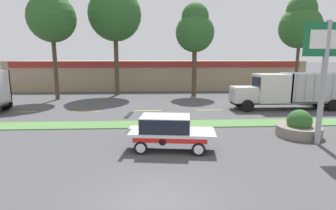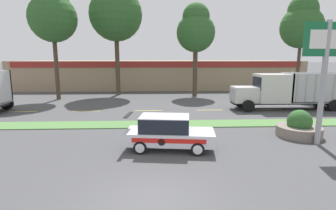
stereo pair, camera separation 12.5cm
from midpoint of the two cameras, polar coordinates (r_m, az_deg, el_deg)
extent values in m
plane|color=#474749|center=(8.94, -3.33, -20.27)|extent=(600.00, 600.00, 0.00)
cube|color=#517F42|center=(18.18, -2.91, -4.19)|extent=(120.00, 1.98, 0.06)
cube|color=yellow|center=(25.74, -28.89, -1.26)|extent=(2.40, 0.14, 0.01)
cube|color=yellow|center=(23.83, -17.18, -1.26)|extent=(2.40, 0.14, 0.01)
cube|color=yellow|center=(23.06, -4.09, -1.20)|extent=(2.40, 0.14, 0.01)
cube|color=yellow|center=(23.53, 9.17, -1.07)|extent=(2.40, 0.14, 0.01)
cube|color=yellow|center=(25.18, 21.30, -0.91)|extent=(2.40, 0.14, 0.01)
cube|color=yellow|center=(27.80, 31.54, -0.74)|extent=(2.40, 0.14, 0.01)
cube|color=silver|center=(25.84, -32.23, 3.31)|extent=(0.16, 2.58, 2.72)
cylinder|color=black|center=(27.38, -31.56, 0.29)|extent=(1.11, 0.30, 1.11)
cube|color=black|center=(26.00, 24.99, 0.50)|extent=(10.37, 1.29, 0.18)
cube|color=silver|center=(24.27, 16.45, 2.25)|extent=(2.12, 1.92, 1.36)
cube|color=#B7B7BC|center=(23.93, 13.98, 2.26)|extent=(0.06, 1.64, 1.15)
cube|color=silver|center=(25.07, 21.67, 3.47)|extent=(2.64, 2.34, 2.47)
cube|color=black|center=(24.52, 18.88, 4.52)|extent=(0.04, 1.99, 1.11)
cylinder|color=silver|center=(24.95, 25.47, 4.87)|extent=(0.14, 0.14, 1.47)
cube|color=#ADADB2|center=(27.16, 29.47, 0.83)|extent=(5.61, 2.34, 0.12)
cube|color=#ADADB2|center=(25.67, 24.54, 3.58)|extent=(0.16, 2.34, 2.50)
cube|color=#ADADB2|center=(26.11, 30.96, 3.14)|extent=(5.61, 0.16, 2.50)
cube|color=#ADADB2|center=(27.94, 28.53, 3.72)|extent=(5.61, 0.16, 2.50)
cube|color=#99999E|center=(24.78, 26.43, 3.23)|extent=(0.10, 0.04, 2.37)
cube|color=#99999E|center=(25.17, 28.03, 3.19)|extent=(0.10, 0.04, 2.37)
cube|color=#99999E|center=(25.59, 29.58, 3.15)|extent=(0.10, 0.04, 2.37)
cube|color=#99999E|center=(26.02, 31.08, 3.12)|extent=(0.10, 0.04, 2.37)
cube|color=#99999E|center=(26.47, 32.53, 3.08)|extent=(0.10, 0.04, 2.37)
cylinder|color=black|center=(23.33, 17.25, -0.23)|extent=(1.02, 0.30, 1.02)
cylinder|color=black|center=(25.47, 15.53, 0.69)|extent=(1.02, 0.30, 1.02)
cylinder|color=black|center=(29.35, 31.92, 0.73)|extent=(1.02, 0.30, 1.02)
cylinder|color=black|center=(26.80, 32.53, -0.08)|extent=(1.02, 0.30, 1.02)
cylinder|color=black|center=(28.69, 29.93, 0.73)|extent=(1.02, 0.30, 1.02)
cube|color=silver|center=(13.27, 0.70, -6.92)|extent=(4.59, 2.32, 0.63)
cube|color=black|center=(13.11, -0.45, -4.08)|extent=(2.60, 1.86, 0.72)
cube|color=silver|center=(13.02, -0.45, -2.47)|extent=(2.60, 1.86, 0.04)
cube|color=black|center=(13.30, -8.37, -2.14)|extent=(0.38, 1.45, 0.03)
cube|color=red|center=(12.39, 0.41, -7.86)|extent=(3.50, 0.45, 0.22)
cylinder|color=black|center=(12.44, -1.13, -8.10)|extent=(0.34, 0.05, 0.35)
cylinder|color=black|center=(12.54, 6.75, -9.53)|extent=(0.66, 0.28, 0.64)
cylinder|color=silver|center=(12.44, 6.76, -9.69)|extent=(0.44, 0.07, 0.45)
cylinder|color=black|center=(14.16, 6.50, -7.21)|extent=(0.66, 0.28, 0.64)
cylinder|color=silver|center=(14.26, 6.49, -7.08)|extent=(0.44, 0.07, 0.45)
cylinder|color=black|center=(12.73, -5.80, -9.21)|extent=(0.66, 0.28, 0.64)
cylinder|color=silver|center=(12.63, -5.89, -9.37)|extent=(0.44, 0.07, 0.45)
cylinder|color=black|center=(14.33, -4.56, -6.97)|extent=(0.66, 0.28, 0.64)
cylinder|color=silver|center=(14.43, -4.50, -6.84)|extent=(0.44, 0.07, 0.45)
cylinder|color=#9E9EA3|center=(15.74, 30.85, 3.88)|extent=(0.28, 0.28, 6.40)
cube|color=#146638|center=(15.72, 31.61, 12.08)|extent=(2.40, 0.16, 1.68)
cube|color=white|center=(15.64, 31.79, 12.08)|extent=(1.92, 0.02, 0.92)
cylinder|color=slate|center=(17.32, 26.74, -5.10)|extent=(2.54, 2.54, 0.60)
sphere|color=#2D5B28|center=(17.18, 26.90, -3.24)|extent=(1.39, 1.39, 1.39)
cube|color=#9E896B|center=(42.19, -2.00, 6.79)|extent=(41.70, 12.00, 4.15)
cube|color=maroon|center=(36.08, -1.92, 8.81)|extent=(39.61, 0.10, 0.80)
cylinder|color=#473828|center=(35.97, 26.54, 7.29)|extent=(0.38, 0.38, 6.81)
sphere|color=#2D5B28|center=(36.13, 27.16, 14.83)|extent=(4.93, 4.93, 4.93)
sphere|color=#2D5B28|center=(36.38, 27.42, 17.91)|extent=(3.45, 3.45, 3.45)
cylinder|color=#473828|center=(33.42, -10.84, 9.02)|extent=(0.54, 0.54, 7.96)
sphere|color=#2D5B28|center=(33.81, -11.18, 18.76)|extent=(6.33, 6.33, 6.33)
cylinder|color=#473828|center=(31.41, -23.02, 7.77)|extent=(0.45, 0.45, 7.33)
sphere|color=#2D5B28|center=(31.67, -23.68, 16.92)|extent=(5.04, 5.04, 5.04)
cylinder|color=#473828|center=(32.54, 6.03, 7.63)|extent=(0.56, 0.56, 6.27)
sphere|color=#2D5B28|center=(32.65, 6.17, 15.38)|extent=(4.61, 4.61, 4.61)
sphere|color=#2D5B28|center=(32.87, 6.24, 18.58)|extent=(3.23, 3.23, 3.23)
camera|label=1|loc=(0.06, -89.80, 0.04)|focal=28.00mm
camera|label=2|loc=(0.06, 90.20, -0.04)|focal=28.00mm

